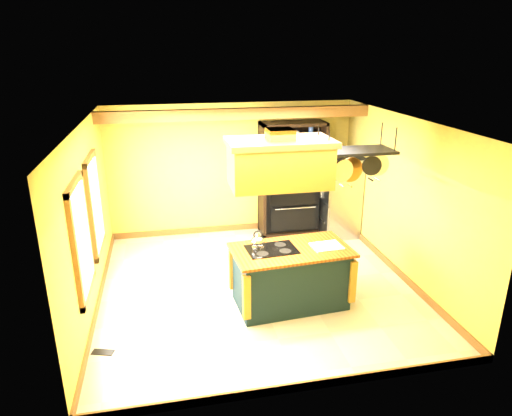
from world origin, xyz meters
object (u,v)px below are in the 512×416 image
object	(u,v)px
kitchen_island	(290,276)
range_hood	(280,162)
pot_rack	(355,158)
refrigerator	(338,197)
hutch	(291,190)

from	to	relation	value
kitchen_island	range_hood	world-z (taller)	range_hood
pot_rack	kitchen_island	bearing A→B (deg)	-179.26
range_hood	refrigerator	distance (m)	3.49
range_hood	pot_rack	bearing A→B (deg)	0.64
kitchen_island	hutch	xyz separation A→B (m)	(0.81, 2.87, 0.43)
kitchen_island	refrigerator	bearing A→B (deg)	51.18
pot_rack	refrigerator	distance (m)	3.01
hutch	range_hood	bearing A→B (deg)	-109.25
refrigerator	hutch	bearing A→B (deg)	159.33
range_hood	kitchen_island	bearing A→B (deg)	0.18
kitchen_island	range_hood	size ratio (longest dim) A/B	1.25
range_hood	pot_rack	size ratio (longest dim) A/B	1.25
range_hood	hutch	xyz separation A→B (m)	(1.00, 2.87, -1.35)
refrigerator	kitchen_island	bearing A→B (deg)	-124.36
kitchen_island	pot_rack	xyz separation A→B (m)	(0.91, 0.01, 1.78)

